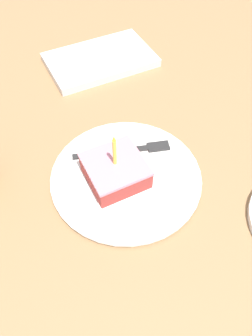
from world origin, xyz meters
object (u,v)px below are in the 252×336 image
object	(u,v)px
fork	(128,150)
marble_board	(100,60)
cake_slice	(115,170)
plate	(126,177)

from	to	relation	value
fork	marble_board	bearing A→B (deg)	-103.65
marble_board	cake_slice	bearing A→B (deg)	70.59
plate	cake_slice	world-z (taller)	cake_slice
cake_slice	fork	bearing A→B (deg)	-136.70
plate	cake_slice	bearing A→B (deg)	-9.73
cake_slice	plate	bearing A→B (deg)	170.27
plate	fork	distance (m)	0.06
plate	fork	size ratio (longest dim) A/B	1.49
plate	cake_slice	size ratio (longest dim) A/B	2.50
plate	marble_board	xyz separation A→B (m)	(-0.11, -0.37, 0.00)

